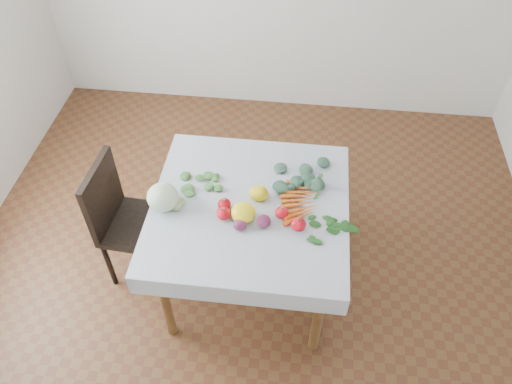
# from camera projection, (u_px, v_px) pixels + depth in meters

# --- Properties ---
(ground) EXTENTS (4.00, 4.00, 0.00)m
(ground) POSITION_uv_depth(u_px,v_px,m) (251.00, 278.00, 3.40)
(ground) COLOR brown
(table) EXTENTS (1.00, 1.00, 0.75)m
(table) POSITION_uv_depth(u_px,v_px,m) (250.00, 217.00, 2.92)
(table) COLOR brown
(table) RESTS_ON ground
(tablecloth) EXTENTS (1.12, 1.12, 0.01)m
(tablecloth) POSITION_uv_depth(u_px,v_px,m) (250.00, 205.00, 2.85)
(tablecloth) COLOR white
(tablecloth) RESTS_ON table
(chair) EXTENTS (0.44, 0.44, 0.90)m
(chair) POSITION_uv_depth(u_px,v_px,m) (123.00, 215.00, 3.11)
(chair) COLOR black
(chair) RESTS_ON ground
(cabbage) EXTENTS (0.23, 0.23, 0.16)m
(cabbage) POSITION_uv_depth(u_px,v_px,m) (163.00, 197.00, 2.78)
(cabbage) COLOR silver
(cabbage) RESTS_ON tablecloth
(tomato_a) EXTENTS (0.10, 0.10, 0.07)m
(tomato_a) POSITION_uv_depth(u_px,v_px,m) (224.00, 204.00, 2.81)
(tomato_a) COLOR red
(tomato_a) RESTS_ON tablecloth
(tomato_b) EXTENTS (0.09, 0.09, 0.07)m
(tomato_b) POSITION_uv_depth(u_px,v_px,m) (282.00, 213.00, 2.76)
(tomato_b) COLOR red
(tomato_b) RESTS_ON tablecloth
(tomato_c) EXTENTS (0.11, 0.11, 0.07)m
(tomato_c) POSITION_uv_depth(u_px,v_px,m) (224.00, 213.00, 2.76)
(tomato_c) COLOR red
(tomato_c) RESTS_ON tablecloth
(tomato_d) EXTENTS (0.11, 0.11, 0.07)m
(tomato_d) POSITION_uv_depth(u_px,v_px,m) (298.00, 224.00, 2.70)
(tomato_d) COLOR red
(tomato_d) RESTS_ON tablecloth
(heirloom_back) EXTENTS (0.12, 0.12, 0.08)m
(heirloom_back) POSITION_uv_depth(u_px,v_px,m) (259.00, 193.00, 2.86)
(heirloom_back) COLOR yellow
(heirloom_back) RESTS_ON tablecloth
(heirloom_front) EXTENTS (0.17, 0.17, 0.10)m
(heirloom_front) POSITION_uv_depth(u_px,v_px,m) (243.00, 213.00, 2.74)
(heirloom_front) COLOR yellow
(heirloom_front) RESTS_ON tablecloth
(onion_a) EXTENTS (0.11, 0.11, 0.07)m
(onion_a) POSITION_uv_depth(u_px,v_px,m) (264.00, 221.00, 2.72)
(onion_a) COLOR #601B3F
(onion_a) RESTS_ON tablecloth
(onion_b) EXTENTS (0.09, 0.09, 0.06)m
(onion_b) POSITION_uv_depth(u_px,v_px,m) (240.00, 225.00, 2.71)
(onion_b) COLOR #601B3F
(onion_b) RESTS_ON tablecloth
(tomatillo_cluster) EXTENTS (0.07, 0.11, 0.04)m
(tomatillo_cluster) POSITION_uv_depth(u_px,v_px,m) (177.00, 204.00, 2.83)
(tomatillo_cluster) COLOR #BEDD7F
(tomatillo_cluster) RESTS_ON tablecloth
(carrot_bunch) EXTENTS (0.21, 0.36, 0.03)m
(carrot_bunch) POSITION_uv_depth(u_px,v_px,m) (300.00, 200.00, 2.85)
(carrot_bunch) COLOR orange
(carrot_bunch) RESTS_ON tablecloth
(kale_bunch) EXTENTS (0.32, 0.30, 0.04)m
(kale_bunch) POSITION_uv_depth(u_px,v_px,m) (308.00, 174.00, 2.99)
(kale_bunch) COLOR #375B42
(kale_bunch) RESTS_ON tablecloth
(basil_bunch) EXTENTS (0.27, 0.23, 0.01)m
(basil_bunch) POSITION_uv_depth(u_px,v_px,m) (334.00, 233.00, 2.70)
(basil_bunch) COLOR #1F591C
(basil_bunch) RESTS_ON tablecloth
(dill_bunch) EXTENTS (0.25, 0.19, 0.02)m
(dill_bunch) POSITION_uv_depth(u_px,v_px,m) (200.00, 183.00, 2.95)
(dill_bunch) COLOR #4D863D
(dill_bunch) RESTS_ON tablecloth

